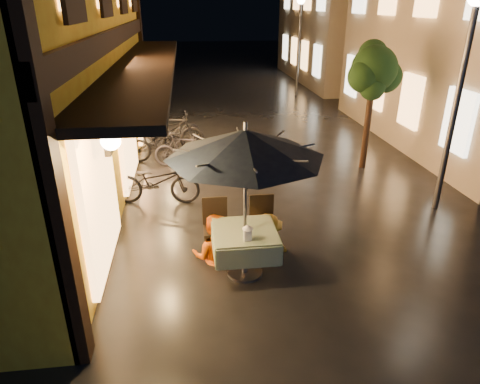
{
  "coord_description": "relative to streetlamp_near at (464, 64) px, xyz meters",
  "views": [
    {
      "loc": [
        -2.09,
        -5.52,
        3.94
      ],
      "look_at": [
        -1.3,
        0.72,
        1.15
      ],
      "focal_mm": 32.0,
      "sensor_mm": 36.0,
      "label": 1
    }
  ],
  "objects": [
    {
      "name": "ground",
      "position": [
        -3.0,
        -2.0,
        -2.92
      ],
      "size": [
        90.0,
        90.0,
        0.0
      ],
      "primitive_type": "plane",
      "color": "black",
      "rests_on": "ground"
    },
    {
      "name": "east_building_far",
      "position": [
        4.49,
        16.0,
        0.74
      ],
      "size": [
        7.3,
        10.3,
        7.3
      ],
      "color": "#AEA18C",
      "rests_on": "ground"
    },
    {
      "name": "street_tree",
      "position": [
        -0.59,
        2.51,
        -0.5
      ],
      "size": [
        1.43,
        1.2,
        3.15
      ],
      "color": "black",
      "rests_on": "ground"
    },
    {
      "name": "streetlamp_near",
      "position": [
        0.0,
        0.0,
        0.0
      ],
      "size": [
        0.36,
        0.36,
        4.23
      ],
      "color": "#59595E",
      "rests_on": "ground"
    },
    {
      "name": "streetlamp_far",
      "position": [
        0.0,
        12.0,
        0.0
      ],
      "size": [
        0.36,
        0.36,
        4.23
      ],
      "color": "#59595E",
      "rests_on": "ground"
    },
    {
      "name": "cafe_table",
      "position": [
        -4.3,
        -1.88,
        -2.33
      ],
      "size": [
        0.99,
        0.99,
        0.78
      ],
      "color": "#59595E",
      "rests_on": "ground"
    },
    {
      "name": "patio_umbrella",
      "position": [
        -4.3,
        -1.88,
        -0.77
      ],
      "size": [
        2.29,
        2.29,
        2.46
      ],
      "color": "#59595E",
      "rests_on": "ground"
    },
    {
      "name": "cafe_chair_left",
      "position": [
        -4.7,
        -1.14,
        -2.38
      ],
      "size": [
        0.42,
        0.42,
        0.97
      ],
      "color": "black",
      "rests_on": "ground"
    },
    {
      "name": "cafe_chair_right",
      "position": [
        -3.9,
        -1.14,
        -2.38
      ],
      "size": [
        0.42,
        0.42,
        0.97
      ],
      "color": "black",
      "rests_on": "ground"
    },
    {
      "name": "table_lantern",
      "position": [
        -4.3,
        -2.16,
        -2.0
      ],
      "size": [
        0.16,
        0.16,
        0.25
      ],
      "color": "white",
      "rests_on": "cafe_table"
    },
    {
      "name": "person_orange",
      "position": [
        -4.75,
        -1.34,
        -2.15
      ],
      "size": [
        0.84,
        0.71,
        1.54
      ],
      "primitive_type": "imported",
      "rotation": [
        0.0,
        0.0,
        2.97
      ],
      "color": "#D45404",
      "rests_on": "ground"
    },
    {
      "name": "person_yellow",
      "position": [
        -3.83,
        -1.3,
        -2.23
      ],
      "size": [
        0.95,
        0.63,
        1.38
      ],
      "primitive_type": "imported",
      "rotation": [
        0.0,
        0.0,
        3.29
      ],
      "color": "orange",
      "rests_on": "ground"
    },
    {
      "name": "bicycle_0",
      "position": [
        -5.81,
        0.96,
        -2.43
      ],
      "size": [
        1.92,
        0.88,
        0.97
      ],
      "primitive_type": "imported",
      "rotation": [
        0.0,
        0.0,
        1.44
      ],
      "color": "black",
      "rests_on": "ground"
    },
    {
      "name": "bicycle_1",
      "position": [
        -5.23,
        3.12,
        -2.46
      ],
      "size": [
        1.57,
        0.67,
        0.91
      ],
      "primitive_type": "imported",
      "rotation": [
        0.0,
        0.0,
        1.41
      ],
      "color": "black",
      "rests_on": "ground"
    },
    {
      "name": "bicycle_2",
      "position": [
        -5.78,
        3.63,
        -2.43
      ],
      "size": [
        1.87,
        0.67,
        0.98
      ],
      "primitive_type": "imported",
      "rotation": [
        0.0,
        0.0,
        1.56
      ],
      "color": "black",
      "rests_on": "ground"
    },
    {
      "name": "bicycle_3",
      "position": [
        -5.51,
        4.56,
        -2.36
      ],
      "size": [
        1.92,
        0.93,
        1.11
      ],
      "primitive_type": "imported",
      "rotation": [
        0.0,
        0.0,
        1.34
      ],
      "color": "black",
      "rests_on": "ground"
    },
    {
      "name": "bicycle_4",
      "position": [
        -5.59,
        5.13,
        -2.44
      ],
      "size": [
        1.86,
        0.84,
        0.95
      ],
      "primitive_type": "imported",
      "rotation": [
        0.0,
        0.0,
        1.69
      ],
      "color": "black",
      "rests_on": "ground"
    }
  ]
}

